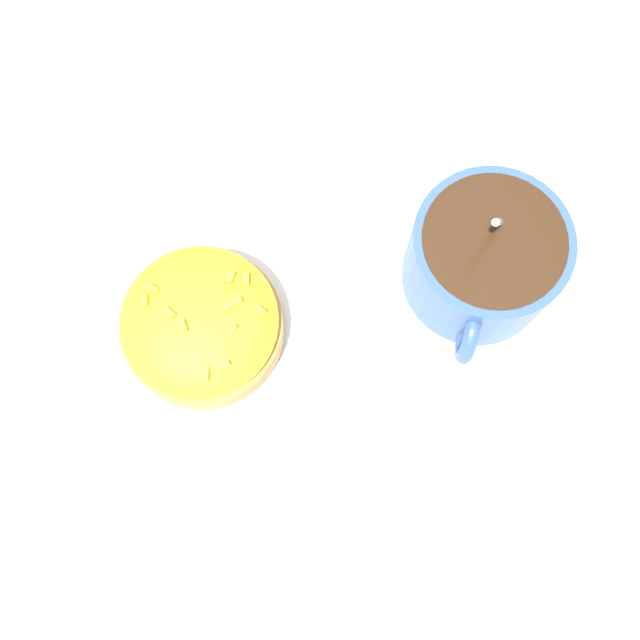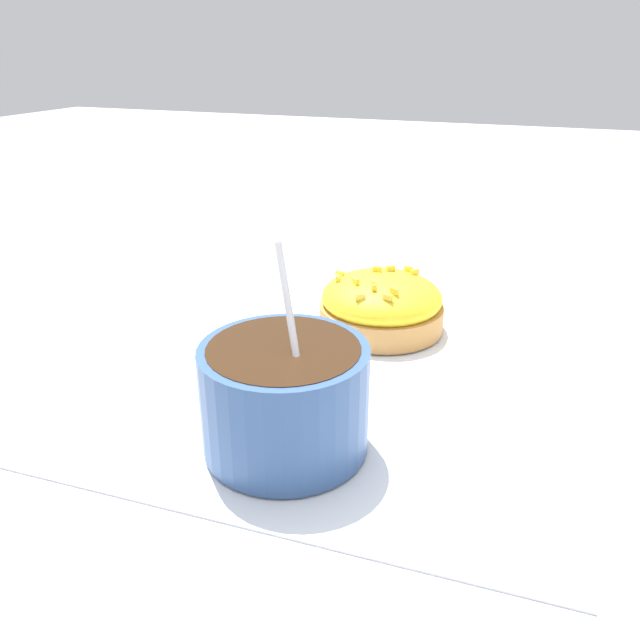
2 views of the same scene
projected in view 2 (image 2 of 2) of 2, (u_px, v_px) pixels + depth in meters
The scene contains 4 objects.
ground_plane at pixel (337, 379), 0.43m from camera, with size 3.00×3.00×0.00m, color #B2B2B7.
paper_napkin at pixel (337, 377), 0.43m from camera, with size 0.32×0.33×0.00m.
coffee_cup at pixel (292, 394), 0.34m from camera, with size 0.09×0.11×0.12m.
frosted_pastry at pixel (381, 304), 0.49m from camera, with size 0.10×0.10×0.05m.
Camera 2 is at (-0.36, -0.12, 0.21)m, focal length 35.00 mm.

